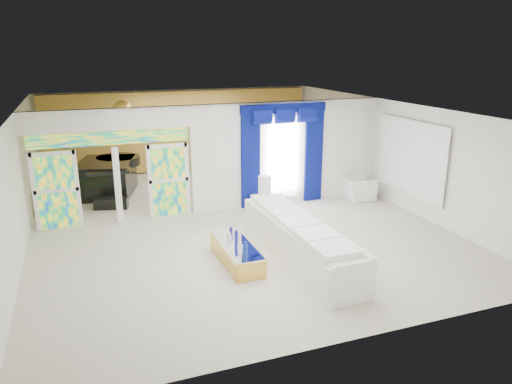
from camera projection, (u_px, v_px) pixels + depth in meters
name	position (u px, v px, depth m)	size (l,w,h in m)	color
floor	(230.00, 220.00, 13.02)	(12.00, 12.00, 0.00)	#B7AF9E
dividing_wall	(289.00, 153.00, 14.21)	(5.70, 0.18, 3.00)	white
dividing_header	(109.00, 119.00, 12.19)	(4.30, 0.18, 0.55)	white
stained_panel_left	(56.00, 190.00, 12.21)	(0.95, 0.04, 2.00)	#994C3F
stained_panel_right	(169.00, 180.00, 13.16)	(0.95, 0.04, 2.00)	#994C3F
stained_transom	(110.00, 138.00, 12.33)	(4.00, 0.05, 0.35)	#994C3F
window_pane	(282.00, 156.00, 14.05)	(1.00, 0.02, 2.30)	white
blue_drape_left	(250.00, 160.00, 13.70)	(0.55, 0.10, 2.80)	#03094A
blue_drape_right	(314.00, 155.00, 14.37)	(0.55, 0.10, 2.80)	#03094A
blue_pelmet	(284.00, 108.00, 13.63)	(2.60, 0.12, 0.25)	#03094A
wall_mirror	(411.00, 158.00, 13.33)	(0.04, 2.70, 1.90)	white
gold_curtains	(182.00, 131.00, 17.89)	(9.70, 0.12, 2.90)	#C6842F
white_sofa	(300.00, 242.00, 10.51)	(0.91, 4.27, 0.81)	white
coffee_table	(237.00, 254.00, 10.38)	(0.62, 1.86, 0.41)	gold
console_table	(274.00, 202.00, 13.82)	(1.32, 0.42, 0.44)	white
table_lamp	(265.00, 186.00, 13.57)	(0.36, 0.36, 0.58)	white
armchair	(357.00, 188.00, 14.84)	(1.02, 0.89, 0.66)	white
grand_piano	(106.00, 177.00, 15.27)	(1.59, 2.08, 1.05)	black
piano_bench	(111.00, 203.00, 13.94)	(0.93, 0.36, 0.31)	black
tv_console	(53.00, 199.00, 13.54)	(0.53, 0.48, 0.77)	tan
chandelier	(122.00, 110.00, 14.55)	(0.60, 0.60, 0.60)	gold
decanters	(237.00, 241.00, 10.29)	(0.22, 1.13, 0.28)	silver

